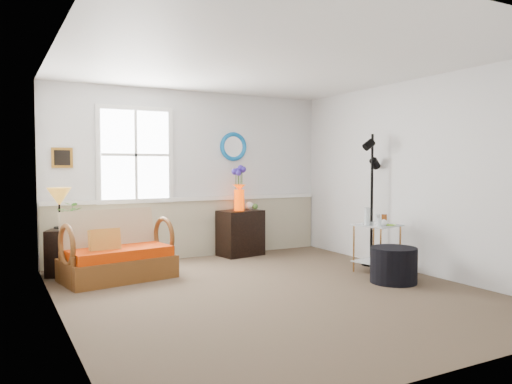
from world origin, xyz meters
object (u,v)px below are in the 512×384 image
cabinet (240,233)px  side_table (377,248)px  floor_lamp (372,200)px  ottoman (394,265)px  lamp_stand (61,253)px  loveseat (118,245)px

cabinet → side_table: cabinet is taller
floor_lamp → ottoman: size_ratio=3.34×
floor_lamp → ottoman: bearing=-110.7°
cabinet → lamp_stand: bearing=175.1°
lamp_stand → floor_lamp: (4.04, -1.37, 0.64)m
floor_lamp → cabinet: bearing=135.5°
ottoman → lamp_stand: bearing=146.7°
side_table → ottoman: 0.61m
lamp_stand → cabinet: cabinet is taller
lamp_stand → floor_lamp: size_ratio=0.32×
lamp_stand → side_table: (3.78, -1.78, 0.02)m
lamp_stand → cabinet: bearing=4.9°
loveseat → floor_lamp: bearing=-23.4°
ottoman → side_table: bearing=67.8°
lamp_stand → ottoman: (3.56, -2.34, -0.08)m
cabinet → ottoman: size_ratio=1.28×
loveseat → floor_lamp: floor_lamp is taller
cabinet → floor_lamp: size_ratio=0.38×
loveseat → lamp_stand: (-0.61, 0.55, -0.13)m
lamp_stand → side_table: 4.18m
loveseat → lamp_stand: size_ratio=2.20×
side_table → floor_lamp: 0.79m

